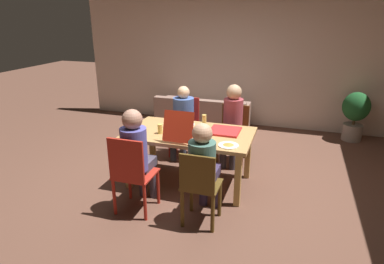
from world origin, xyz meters
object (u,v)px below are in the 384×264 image
object	(u,v)px
chair_1	(131,172)
person_1	(137,151)
pizza_box_1	(225,131)
potted_plant	(355,113)
chair_0	(185,123)
drinking_glass_0	(160,129)
person_0	(182,116)
chair_2	(233,131)
pizza_box_0	(184,134)
drinking_glass_2	(204,120)
couch	(202,118)
dining_table	(190,138)
chair_3	(200,186)
person_3	(204,163)
person_2	(232,118)
plate_0	(228,145)
drinking_glass_1	(171,123)
plate_1	(187,124)

from	to	relation	value
chair_1	person_1	bearing A→B (deg)	90.00
pizza_box_1	potted_plant	bearing A→B (deg)	50.54
chair_0	drinking_glass_0	bearing A→B (deg)	-87.99
person_0	chair_2	bearing A→B (deg)	8.61
chair_0	pizza_box_0	distance (m)	1.26
drinking_glass_2	couch	world-z (taller)	drinking_glass_2
chair_1	dining_table	bearing A→B (deg)	66.85
chair_3	pizza_box_1	world-z (taller)	chair_3
chair_3	person_3	xyz separation A→B (m)	(0.00, 0.15, 0.20)
person_0	person_1	bearing A→B (deg)	-90.00
person_0	person_3	bearing A→B (deg)	-63.07
person_2	plate_0	size ratio (longest dim) A/B	5.05
person_1	chair_2	world-z (taller)	person_1
person_0	drinking_glass_0	distance (m)	1.00
chair_0	chair_2	world-z (taller)	chair_0
drinking_glass_1	chair_2	bearing A→B (deg)	48.86
person_0	chair_3	bearing A→B (deg)	-65.09
drinking_glass_0	pizza_box_1	bearing A→B (deg)	21.74
drinking_glass_2	potted_plant	size ratio (longest dim) A/B	0.17
person_3	plate_1	distance (m)	1.16
chair_1	person_3	distance (m)	0.83
drinking_glass_0	plate_0	bearing A→B (deg)	-9.12
plate_1	couch	size ratio (longest dim) A/B	0.13
person_1	potted_plant	xyz separation A→B (m)	(2.74, 3.24, -0.20)
pizza_box_0	drinking_glass_1	distance (m)	0.45
drinking_glass_1	couch	size ratio (longest dim) A/B	0.06
chair_2	chair_3	world-z (taller)	chair_3
person_3	potted_plant	bearing A→B (deg)	59.02
chair_2	couch	xyz separation A→B (m)	(-0.85, 1.18, -0.21)
drinking_glass_1	drinking_glass_2	bearing A→B (deg)	28.94
person_0	chair_2	size ratio (longest dim) A/B	1.33
chair_0	person_0	world-z (taller)	person_0
person_3	drinking_glass_1	xyz separation A→B (m)	(-0.72, 0.87, 0.12)
chair_1	chair_2	xyz separation A→B (m)	(0.80, 1.87, -0.06)
person_1	couch	xyz separation A→B (m)	(-0.04, 2.89, -0.47)
plate_0	drinking_glass_0	world-z (taller)	drinking_glass_0
pizza_box_1	plate_1	distance (m)	0.58
person_3	pizza_box_1	size ratio (longest dim) A/B	2.94
potted_plant	chair_3	bearing A→B (deg)	-119.85
chair_3	couch	size ratio (longest dim) A/B	0.49
person_3	couch	bearing A→B (deg)	106.37
person_3	drinking_glass_1	distance (m)	1.14
person_3	potted_plant	size ratio (longest dim) A/B	1.29
chair_0	plate_0	world-z (taller)	chair_0
chair_3	person_2	bearing A→B (deg)	90.00
pizza_box_1	plate_1	size ratio (longest dim) A/B	1.74
chair_1	chair_2	world-z (taller)	chair_1
pizza_box_1	drinking_glass_2	distance (m)	0.39
chair_2	pizza_box_1	size ratio (longest dim) A/B	2.20
pizza_box_1	chair_3	bearing A→B (deg)	-91.48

